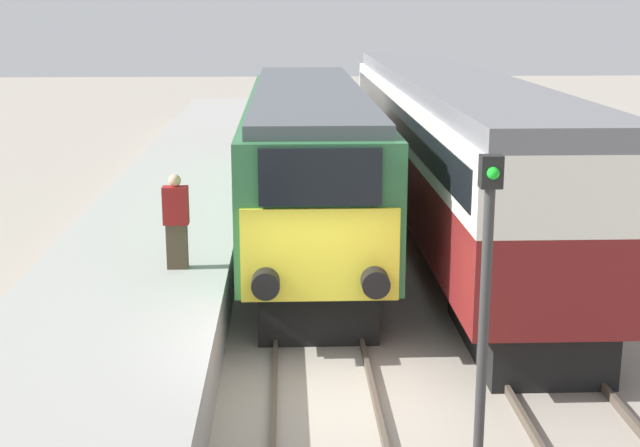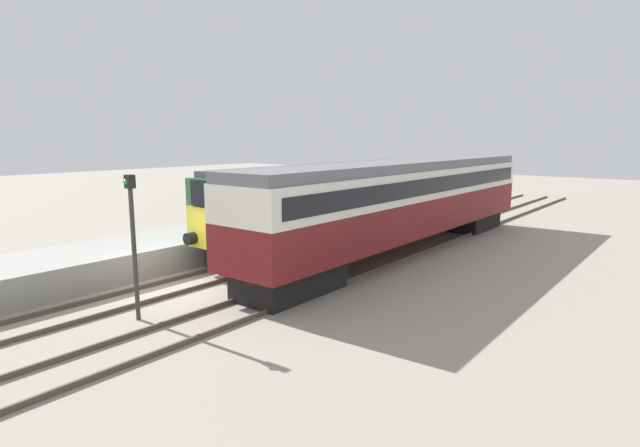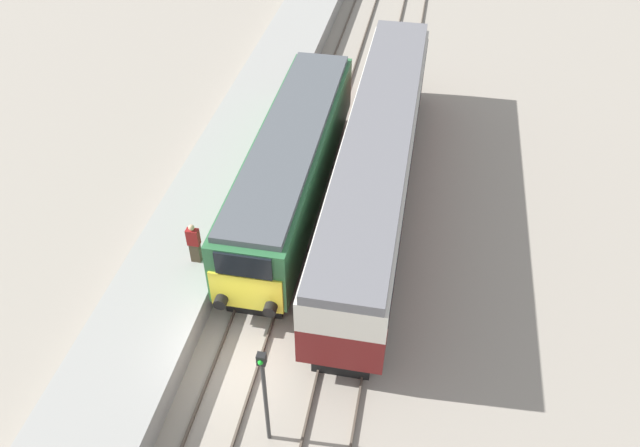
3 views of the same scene
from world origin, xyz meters
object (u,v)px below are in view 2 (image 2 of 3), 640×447
object	(u,v)px
signal_post	(133,235)
passenger_carriage	(406,197)
locomotive	(330,201)
person_on_platform	(208,214)

from	to	relation	value
signal_post	passenger_carriage	bearing A→B (deg)	81.78
signal_post	locomotive	bearing A→B (deg)	98.89
person_on_platform	signal_post	distance (m)	7.15
signal_post	person_on_platform	bearing A→B (deg)	125.54
passenger_carriage	locomotive	bearing A→B (deg)	-165.09
passenger_carriage	signal_post	size ratio (longest dim) A/B	4.87
person_on_platform	signal_post	xyz separation A→B (m)	(4.15, -5.81, 0.51)
locomotive	passenger_carriage	bearing A→B (deg)	14.91
passenger_carriage	person_on_platform	distance (m)	8.37
locomotive	signal_post	xyz separation A→B (m)	(1.70, -10.87, 0.27)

